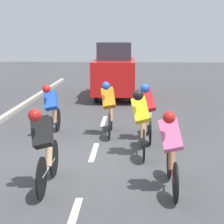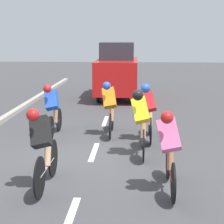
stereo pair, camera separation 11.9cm
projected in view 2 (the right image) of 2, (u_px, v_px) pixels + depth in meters
name	position (u px, v px, depth m)	size (l,w,h in m)	color
ground_plane	(93.00, 155.00, 8.43)	(60.00, 60.00, 0.00)	#424244
lane_stripe_near	(70.00, 218.00, 5.51)	(0.12, 1.40, 0.01)	white
lane_stripe_mid	(94.00, 152.00, 8.64)	(0.12, 1.40, 0.01)	white
lane_stripe_far	(105.00, 121.00, 11.77)	(0.12, 1.40, 0.01)	white
cyclist_orange	(110.00, 107.00, 9.98)	(0.42, 1.68, 1.48)	black
cyclist_black	(43.00, 146.00, 6.47)	(0.44, 1.72, 1.47)	black
cyclist_pink	(169.00, 149.00, 6.31)	(0.43, 1.70, 1.47)	black
cyclist_red	(148.00, 110.00, 9.47)	(0.45, 1.68, 1.49)	black
cyclist_yellow	(141.00, 120.00, 8.25)	(0.45, 1.71, 1.52)	black
cyclist_blue	(53.00, 109.00, 9.84)	(0.42, 1.69, 1.42)	black
support_car	(117.00, 71.00, 16.03)	(1.70, 4.03, 2.37)	black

